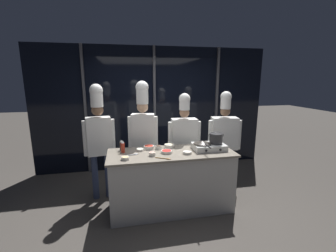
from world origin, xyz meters
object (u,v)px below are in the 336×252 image
(chef_sous, at_px, (143,129))
(chef_line, at_px, (184,136))
(serving_spoon_slotted, at_px, (166,159))
(prep_bowl_bean_sprouts, at_px, (140,150))
(prep_bowl_noodles, at_px, (169,146))
(serving_spoon_solid, at_px, (134,154))
(chef_pastry, at_px, (224,135))
(prep_bowl_shrimp, at_px, (152,154))
(chef_head, at_px, (99,133))
(prep_bowl_bell_pepper, at_px, (167,151))
(prep_bowl_chili_flakes, at_px, (149,147))
(squeeze_bottle_soy, at_px, (121,145))
(prep_bowl_onion, at_px, (187,152))
(squeeze_bottle_chili, at_px, (123,147))
(prep_bowl_soy_glaze, at_px, (158,147))
(portable_stove, at_px, (209,146))
(prep_bowl_ginger, at_px, (125,158))
(stock_pot, at_px, (216,138))
(frying_pan, at_px, (202,142))

(chef_sous, distance_m, chef_line, 0.75)
(serving_spoon_slotted, bearing_deg, prep_bowl_bean_sprouts, 127.15)
(prep_bowl_noodles, relative_size, serving_spoon_solid, 0.76)
(chef_pastry, bearing_deg, prep_bowl_shrimp, 33.72)
(chef_pastry, bearing_deg, prep_bowl_noodles, 25.76)
(chef_head, height_order, chef_sous, chef_sous)
(prep_bowl_bell_pepper, bearing_deg, prep_bowl_chili_flakes, 132.78)
(squeeze_bottle_soy, bearing_deg, prep_bowl_onion, -20.49)
(squeeze_bottle_chili, distance_m, prep_bowl_soy_glaze, 0.55)
(portable_stove, bearing_deg, chef_line, 112.09)
(prep_bowl_soy_glaze, bearing_deg, prep_bowl_bell_pepper, -66.58)
(prep_bowl_bean_sprouts, distance_m, prep_bowl_ginger, 0.41)
(prep_bowl_ginger, xyz_separation_m, chef_sous, (0.32, 0.78, 0.22))
(stock_pot, height_order, serving_spoon_slotted, stock_pot)
(prep_bowl_onion, relative_size, prep_bowl_bean_sprouts, 1.15)
(serving_spoon_solid, bearing_deg, prep_bowl_soy_glaze, 27.42)
(serving_spoon_slotted, relative_size, chef_line, 0.12)
(stock_pot, relative_size, prep_bowl_onion, 1.75)
(portable_stove, bearing_deg, prep_bowl_shrimp, -172.65)
(serving_spoon_solid, xyz_separation_m, chef_head, (-0.53, 0.58, 0.20))
(serving_spoon_solid, relative_size, chef_head, 0.11)
(stock_pot, xyz_separation_m, prep_bowl_noodles, (-0.70, 0.21, -0.15))
(prep_bowl_bell_pepper, height_order, serving_spoon_slotted, prep_bowl_bell_pepper)
(chef_line, bearing_deg, prep_bowl_soy_glaze, 40.73)
(prep_bowl_onion, bearing_deg, portable_stove, 18.68)
(squeeze_bottle_soy, bearing_deg, prep_bowl_bean_sprouts, -16.33)
(chef_sous, bearing_deg, chef_head, 13.41)
(prep_bowl_onion, relative_size, prep_bowl_soy_glaze, 1.31)
(portable_stove, bearing_deg, chef_head, 161.87)
(squeeze_bottle_chili, xyz_separation_m, prep_bowl_shrimp, (0.41, -0.24, -0.06))
(chef_line, bearing_deg, prep_bowl_shrimp, 49.66)
(prep_bowl_soy_glaze, height_order, chef_pastry, chef_pastry)
(prep_bowl_bell_pepper, relative_size, prep_bowl_ginger, 1.53)
(frying_pan, height_order, prep_bowl_ginger, frying_pan)
(prep_bowl_shrimp, relative_size, prep_bowl_soy_glaze, 0.98)
(frying_pan, relative_size, prep_bowl_noodles, 3.02)
(prep_bowl_onion, bearing_deg, prep_bowl_bell_pepper, 160.67)
(prep_bowl_onion, height_order, serving_spoon_slotted, prep_bowl_onion)
(frying_pan, bearing_deg, portable_stove, 2.26)
(squeeze_bottle_chili, distance_m, chef_line, 1.18)
(frying_pan, distance_m, prep_bowl_ginger, 1.20)
(prep_bowl_chili_flakes, height_order, serving_spoon_solid, prep_bowl_chili_flakes)
(portable_stove, bearing_deg, serving_spoon_solid, -178.66)
(squeeze_bottle_chili, distance_m, chef_sous, 0.60)
(portable_stove, height_order, chef_pastry, chef_pastry)
(prep_bowl_noodles, bearing_deg, serving_spoon_solid, -157.37)
(prep_bowl_soy_glaze, distance_m, serving_spoon_solid, 0.45)
(prep_bowl_noodles, bearing_deg, squeeze_bottle_soy, 179.28)
(prep_bowl_noodles, xyz_separation_m, chef_pastry, (1.11, 0.35, 0.04))
(chef_sous, bearing_deg, chef_line, -168.74)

